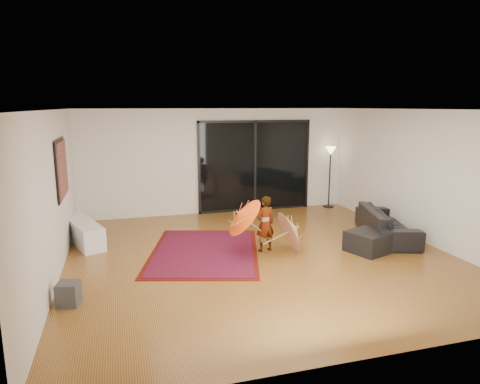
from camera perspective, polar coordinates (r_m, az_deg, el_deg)
name	(u,v)px	position (r m, az deg, el deg)	size (l,w,h in m)	color
floor	(260,256)	(8.13, 2.73, -8.47)	(7.00, 7.00, 0.00)	olive
ceiling	(262,110)	(7.64, 2.92, 10.93)	(7.00, 7.00, 0.00)	white
wall_back	(218,161)	(11.11, -3.00, 4.09)	(7.00, 7.00, 0.00)	silver
wall_front	(369,244)	(4.69, 16.76, -6.61)	(7.00, 7.00, 0.00)	silver
wall_left	(53,196)	(7.44, -23.62, -0.50)	(7.00, 7.00, 0.00)	silver
wall_right	(424,177)	(9.48, 23.29, 1.91)	(7.00, 7.00, 0.00)	silver
sliding_door	(255,166)	(11.36, 1.98, 3.50)	(3.06, 0.07, 2.40)	black
painting	(62,169)	(8.37, -22.67, 2.89)	(0.04, 1.28, 1.08)	black
media_console	(83,232)	(9.35, -20.21, -5.02)	(0.42, 1.68, 0.47)	white
speaker	(68,294)	(6.65, -21.90, -12.47)	(0.29, 0.29, 0.33)	#424244
persian_rug	(205,251)	(8.34, -4.74, -7.89)	(2.72, 3.26, 0.02)	#500E06
sofa	(387,223)	(9.64, 18.96, -3.98)	(2.11, 0.82, 0.62)	black
ottoman	(368,242)	(8.63, 16.76, -6.37)	(0.70, 0.70, 0.40)	black
floor_lamp	(330,160)	(11.96, 11.96, 4.25)	(0.29, 0.29, 1.68)	black
child	(265,224)	(8.23, 3.36, -4.26)	(0.40, 0.26, 1.09)	#999999
parasol_orange	(238,217)	(7.97, -0.25, -3.33)	(0.68, 0.84, 0.88)	#F24D0C
parasol_white	(297,225)	(8.32, 7.62, -4.45)	(0.52, 0.84, 0.91)	white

